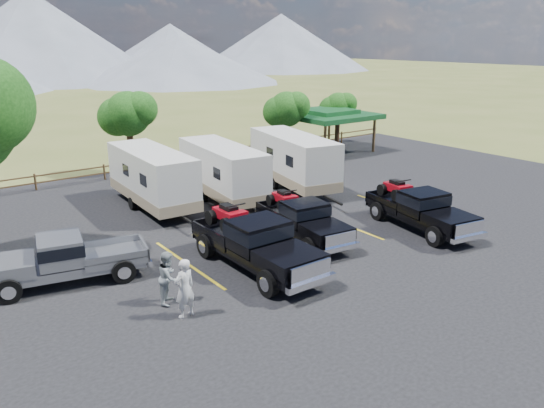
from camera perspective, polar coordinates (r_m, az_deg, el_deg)
ground at (r=21.19m, az=10.84°, el=-6.06°), size 320.00×320.00×0.00m
asphalt_lot at (r=23.14m, az=5.40°, el=-3.72°), size 44.00×34.00×0.04m
stall_lines at (r=23.83m, az=3.80°, el=-2.98°), size 12.12×5.50×0.01m
tree_ne_a at (r=38.42m, az=1.54°, el=10.12°), size 3.11×2.92×4.76m
tree_ne_b at (r=43.11m, az=7.09°, el=10.32°), size 2.77×2.59×4.27m
tree_north at (r=34.63m, az=-15.29°, el=9.32°), size 3.46×3.24×5.25m
rail_fence at (r=36.38m, az=-8.68°, el=4.92°), size 36.12×0.12×1.00m
pavilion at (r=41.08m, az=6.03°, el=9.53°), size 6.20×6.20×3.22m
rig_left at (r=19.81m, az=-1.91°, el=-4.05°), size 2.30×6.48×2.16m
rig_center at (r=22.78m, az=3.24°, el=-1.55°), size 2.51×5.76×1.86m
rig_right at (r=24.84m, az=15.54°, el=-0.42°), size 2.88×6.19×1.99m
trailer_left at (r=27.42m, az=-12.76°, el=2.74°), size 2.53×8.56×2.97m
trailer_center at (r=28.15m, az=-5.34°, el=3.45°), size 2.96×8.54×2.95m
trailer_right at (r=30.37m, az=2.29°, el=4.67°), size 3.68×8.90×3.08m
pickup_silver at (r=20.03m, az=-21.30°, el=-5.50°), size 5.98×2.97×1.72m
person_a at (r=16.64m, az=-9.39°, el=-8.93°), size 0.76×0.56×1.93m
person_b at (r=17.63m, az=-11.05°, el=-7.74°), size 1.07×1.09×1.77m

